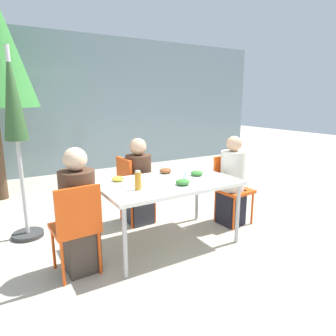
% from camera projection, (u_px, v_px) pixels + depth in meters
% --- Properties ---
extents(ground_plane, '(24.00, 24.00, 0.00)m').
position_uv_depth(ground_plane, '(168.00, 243.00, 3.46)').
color(ground_plane, '#B2A893').
extents(building_facade, '(10.00, 0.20, 3.00)m').
position_uv_depth(building_facade, '(72.00, 105.00, 6.59)').
color(building_facade, gray).
rests_on(building_facade, ground).
extents(dining_table, '(1.50, 0.90, 0.74)m').
position_uv_depth(dining_table, '(168.00, 186.00, 3.31)').
color(dining_table, white).
rests_on(dining_table, ground).
extents(chair_left, '(0.42, 0.42, 0.89)m').
position_uv_depth(chair_left, '(77.00, 223.00, 2.71)').
color(chair_left, '#E54C14').
rests_on(chair_left, ground).
extents(person_left, '(0.33, 0.33, 1.20)m').
position_uv_depth(person_left, '(79.00, 214.00, 2.80)').
color(person_left, '#473D33').
rests_on(person_left, ground).
extents(chair_right, '(0.42, 0.42, 0.89)m').
position_uv_depth(chair_right, '(230.00, 183.00, 3.98)').
color(chair_right, '#E54C14').
rests_on(chair_right, ground).
extents(person_right, '(0.31, 0.31, 1.17)m').
position_uv_depth(person_right, '(232.00, 183.00, 3.88)').
color(person_right, black).
rests_on(person_right, ground).
extents(chair_far, '(0.42, 0.42, 0.89)m').
position_uv_depth(chair_far, '(132.00, 185.00, 3.91)').
color(chair_far, '#E54C14').
rests_on(chair_far, ground).
extents(person_far, '(0.33, 0.33, 1.14)m').
position_uv_depth(person_far, '(139.00, 184.00, 3.91)').
color(person_far, '#383842').
rests_on(person_far, ground).
extents(closed_umbrella, '(0.36, 0.36, 2.18)m').
position_uv_depth(closed_umbrella, '(14.00, 110.00, 3.28)').
color(closed_umbrella, '#333333').
rests_on(closed_umbrella, ground).
extents(plate_0, '(0.27, 0.27, 0.07)m').
position_uv_depth(plate_0, '(197.00, 174.00, 3.49)').
color(plate_0, white).
rests_on(plate_0, dining_table).
extents(plate_1, '(0.27, 0.27, 0.07)m').
position_uv_depth(plate_1, '(183.00, 183.00, 3.11)').
color(plate_1, white).
rests_on(plate_1, dining_table).
extents(plate_2, '(0.27, 0.27, 0.07)m').
position_uv_depth(plate_2, '(166.00, 172.00, 3.60)').
color(plate_2, white).
rests_on(plate_2, dining_table).
extents(plate_3, '(0.24, 0.24, 0.07)m').
position_uv_depth(plate_3, '(118.00, 180.00, 3.25)').
color(plate_3, white).
rests_on(plate_3, dining_table).
extents(bottle, '(0.07, 0.07, 0.20)m').
position_uv_depth(bottle, '(138.00, 181.00, 2.97)').
color(bottle, '#B7751E').
rests_on(bottle, dining_table).
extents(drinking_cup, '(0.07, 0.07, 0.10)m').
position_uv_depth(drinking_cup, '(185.00, 176.00, 3.33)').
color(drinking_cup, silver).
rests_on(drinking_cup, dining_table).
extents(salad_bowl, '(0.18, 0.18, 0.06)m').
position_uv_depth(salad_bowl, '(144.00, 182.00, 3.15)').
color(salad_bowl, white).
rests_on(salad_bowl, dining_table).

